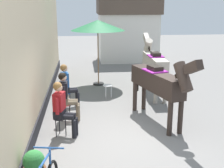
% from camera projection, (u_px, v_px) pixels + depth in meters
% --- Properties ---
extents(ground_plane, '(40.00, 40.00, 0.00)m').
position_uv_depth(ground_plane, '(118.00, 99.00, 10.28)').
color(ground_plane, slate).
extents(pub_facade_wall, '(0.34, 14.00, 3.40)m').
position_uv_depth(pub_facade_wall, '(33.00, 66.00, 8.18)').
color(pub_facade_wall, '#CCB793').
rests_on(pub_facade_wall, ground_plane).
extents(distant_cottage, '(3.40, 2.60, 3.50)m').
position_uv_depth(distant_cottage, '(128.00, 28.00, 16.80)').
color(distant_cottage, silver).
rests_on(distant_cottage, ground_plane).
extents(seated_visitor_near, '(0.61, 0.48, 1.39)m').
position_uv_depth(seated_visitor_near, '(62.00, 106.00, 7.29)').
color(seated_visitor_near, black).
rests_on(seated_visitor_near, ground_plane).
extents(seated_visitor_middle, '(0.61, 0.49, 1.39)m').
position_uv_depth(seated_visitor_middle, '(66.00, 94.00, 8.27)').
color(seated_visitor_middle, red).
rests_on(seated_visitor_middle, ground_plane).
extents(seated_visitor_far, '(0.61, 0.48, 1.39)m').
position_uv_depth(seated_visitor_far, '(67.00, 83.00, 9.35)').
color(seated_visitor_far, '#194C99').
rests_on(seated_visitor_far, ground_plane).
extents(saddled_horse_near, '(1.12, 2.91, 2.06)m').
position_uv_depth(saddled_horse_near, '(159.00, 82.00, 8.00)').
color(saddled_horse_near, '#2D231E').
rests_on(saddled_horse_near, ground_plane).
extents(saddled_horse_far, '(0.51, 3.00, 2.06)m').
position_uv_depth(saddled_horse_far, '(154.00, 63.00, 10.59)').
color(saddled_horse_far, '#B2A899').
rests_on(saddled_horse_far, ground_plane).
extents(flower_planter_near, '(0.43, 0.43, 0.64)m').
position_uv_depth(flower_planter_near, '(34.00, 166.00, 5.47)').
color(flower_planter_near, brown).
rests_on(flower_planter_near, ground_plane).
extents(cafe_parasol, '(2.10, 2.10, 2.58)m').
position_uv_depth(cafe_parasol, '(98.00, 26.00, 11.47)').
color(cafe_parasol, black).
rests_on(cafe_parasol, ground_plane).
extents(spare_stool_white, '(0.32, 0.32, 0.46)m').
position_uv_depth(spare_stool_white, '(108.00, 87.00, 10.33)').
color(spare_stool_white, white).
rests_on(spare_stool_white, ground_plane).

